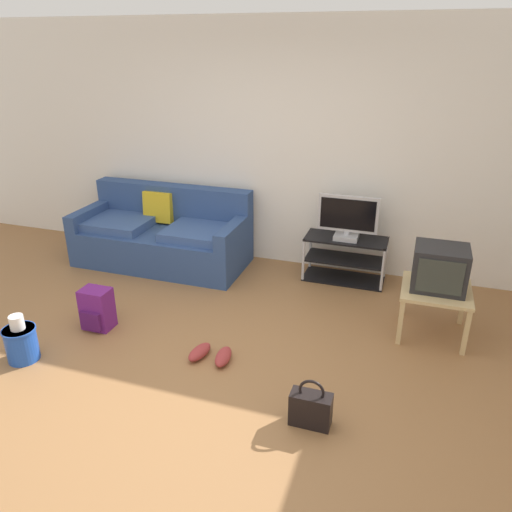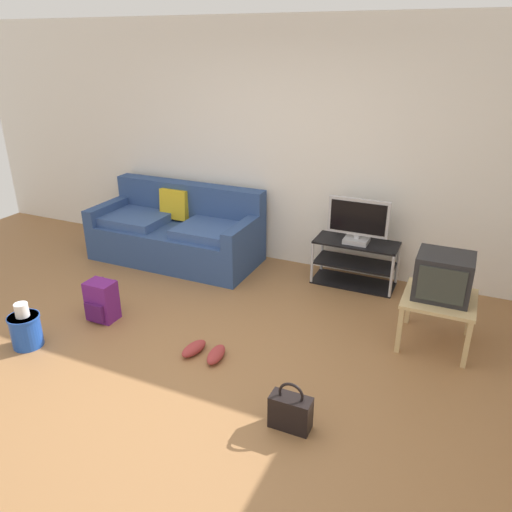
% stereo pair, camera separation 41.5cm
% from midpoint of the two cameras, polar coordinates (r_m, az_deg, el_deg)
% --- Properties ---
extents(ground_plane, '(9.00, 9.80, 0.02)m').
position_cam_midpoint_polar(ground_plane, '(4.08, -10.06, -13.71)').
color(ground_plane, olive).
extents(wall_back, '(9.00, 0.10, 2.70)m').
position_cam_midpoint_polar(wall_back, '(5.62, 0.85, 12.38)').
color(wall_back, silver).
rests_on(wall_back, ground_plane).
extents(couch, '(1.98, 0.89, 0.87)m').
position_cam_midpoint_polar(couch, '(5.98, -12.59, 2.23)').
color(couch, navy).
rests_on(couch, ground_plane).
extents(tv_stand, '(0.88, 0.39, 0.49)m').
position_cam_midpoint_polar(tv_stand, '(5.46, 8.07, -0.39)').
color(tv_stand, black).
rests_on(tv_stand, ground_plane).
extents(flat_tv, '(0.63, 0.22, 0.48)m').
position_cam_midpoint_polar(flat_tv, '(5.26, 8.32, 4.30)').
color(flat_tv, '#B2B2B7').
rests_on(flat_tv, tv_stand).
extents(side_table, '(0.59, 0.59, 0.45)m').
position_cam_midpoint_polar(side_table, '(4.55, 17.58, -4.34)').
color(side_table, tan).
rests_on(side_table, ground_plane).
extents(crt_tv, '(0.45, 0.39, 0.38)m').
position_cam_midpoint_polar(crt_tv, '(4.46, 17.98, -1.38)').
color(crt_tv, '#232326').
rests_on(crt_tv, side_table).
extents(backpack, '(0.26, 0.27, 0.39)m').
position_cam_midpoint_polar(backpack, '(4.82, -20.24, -5.82)').
color(backpack, '#661E70').
rests_on(backpack, ground_plane).
extents(handbag, '(0.28, 0.13, 0.37)m').
position_cam_midpoint_polar(handbag, '(3.52, 2.83, -17.22)').
color(handbag, black).
rests_on(handbag, ground_plane).
extents(cleaning_bucket, '(0.27, 0.27, 0.41)m').
position_cam_midpoint_polar(cleaning_bucket, '(4.63, -27.85, -8.78)').
color(cleaning_bucket, blue).
rests_on(cleaning_bucket, ground_plane).
extents(sneakers_pair, '(0.37, 0.29, 0.09)m').
position_cam_midpoint_polar(sneakers_pair, '(4.21, -8.04, -11.24)').
color(sneakers_pair, '#993333').
rests_on(sneakers_pair, ground_plane).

